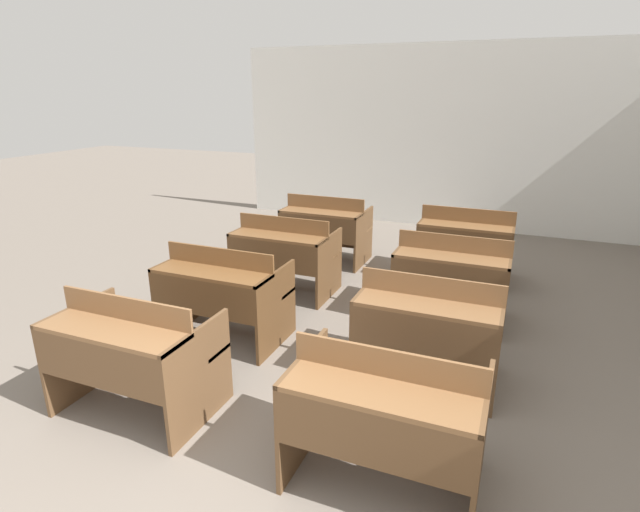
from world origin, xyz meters
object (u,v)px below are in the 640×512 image
object	(u,v)px
bench_second_right	(429,326)
bench_third_left	(284,253)
bench_front_right	(385,414)
bench_back_left	(325,227)
bench_second_left	(222,291)
bench_back_right	(465,242)
bench_third_right	(452,275)
bench_front_left	(132,351)

from	to	relation	value
bench_second_right	bench_third_left	xyz separation A→B (m)	(-1.83, 1.21, 0.00)
bench_front_right	bench_back_left	size ratio (longest dim) A/B	1.00
bench_second_left	bench_third_left	distance (m)	1.22
bench_second_left	bench_back_right	size ratio (longest dim) A/B	1.00
bench_back_left	bench_back_right	world-z (taller)	same
bench_second_left	bench_second_right	distance (m)	1.85
bench_third_left	bench_back_right	distance (m)	2.17
bench_second_right	bench_back_left	bearing A→B (deg)	126.96
bench_second_right	bench_third_right	world-z (taller)	same
bench_third_left	bench_back_left	xyz separation A→B (m)	(0.01, 1.20, 0.00)
bench_front_right	bench_second_left	world-z (taller)	same
bench_second_right	bench_third_left	world-z (taller)	same
bench_second_right	bench_back_left	distance (m)	3.02
bench_front_right	bench_third_left	xyz separation A→B (m)	(-1.81, 2.41, 0.00)
bench_front_left	bench_second_left	xyz separation A→B (m)	(-0.02, 1.16, 0.00)
bench_front_right	bench_second_left	size ratio (longest dim) A/B	1.00
bench_front_right	bench_back_right	distance (m)	3.60
bench_second_right	bench_back_left	xyz separation A→B (m)	(-1.81, 2.41, 0.00)
bench_third_left	bench_back_left	world-z (taller)	same
bench_second_left	bench_third_right	size ratio (longest dim) A/B	1.00
bench_back_right	bench_back_left	bearing A→B (deg)	-179.91
bench_third_left	bench_second_left	bearing A→B (deg)	-91.12
bench_third_left	bench_back_right	bearing A→B (deg)	33.46
bench_front_left	bench_third_right	xyz separation A→B (m)	(1.83, 2.36, 0.00)
bench_second_left	bench_third_right	xyz separation A→B (m)	(1.85, 1.20, 0.00)
bench_third_right	bench_back_left	xyz separation A→B (m)	(-1.81, 1.22, 0.00)
bench_front_left	bench_front_right	distance (m)	1.81
bench_front_left	bench_third_left	size ratio (longest dim) A/B	1.00
bench_front_right	bench_front_left	bearing A→B (deg)	179.29
bench_front_left	bench_second_right	xyz separation A→B (m)	(1.83, 1.17, 0.00)
bench_back_right	bench_front_left	bearing A→B (deg)	-116.89
bench_back_right	bench_second_right	bearing A→B (deg)	-89.71
bench_front_right	bench_second_left	distance (m)	2.18
bench_second_right	bench_third_right	distance (m)	1.19
bench_back_right	bench_second_left	bearing A→B (deg)	-127.23
bench_front_right	bench_second_right	distance (m)	1.19
bench_second_left	bench_back_left	distance (m)	2.41
bench_front_left	bench_second_left	bearing A→B (deg)	91.01
bench_second_left	bench_front_right	bearing A→B (deg)	-32.94
bench_second_right	bench_front_right	bearing A→B (deg)	-90.84
bench_back_left	bench_back_right	bearing A→B (deg)	0.09
bench_third_right	bench_back_left	world-z (taller)	same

